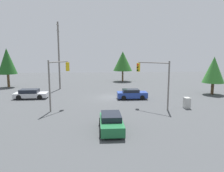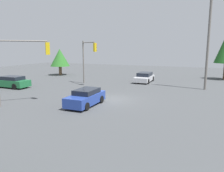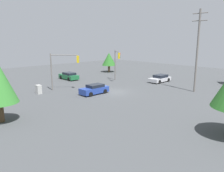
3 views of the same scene
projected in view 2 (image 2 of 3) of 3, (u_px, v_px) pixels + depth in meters
name	position (u px, v px, depth m)	size (l,w,h in m)	color
ground_plane	(111.00, 99.00, 20.52)	(80.00, 80.00, 0.00)	#424447
sedan_green	(12.00, 82.00, 26.55)	(4.47, 1.99, 1.41)	#1E6638
sedan_silver	(144.00, 77.00, 30.96)	(2.06, 4.63, 1.34)	silver
sedan_blue	(86.00, 97.00, 18.33)	(1.87, 4.21, 1.38)	#233D93
traffic_signal_main	(88.00, 55.00, 28.26)	(2.95, 2.00, 5.72)	slate
traffic_signal_cross	(20.00, 59.00, 18.08)	(3.06, 3.28, 5.61)	slate
utility_pole_tall	(209.00, 35.00, 24.35)	(2.20, 0.28, 11.80)	slate
tree_left	(60.00, 58.00, 38.48)	(3.36, 3.36, 4.61)	brown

